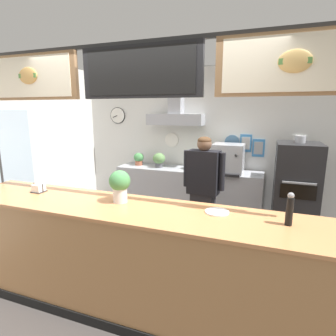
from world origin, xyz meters
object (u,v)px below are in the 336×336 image
Objects in this scene: condiment_plate at (217,212)px; pizza_oven at (295,193)px; shop_worker at (203,193)px; potted_sage at (159,159)px; espresso_machine at (228,159)px; napkin_holder at (39,188)px; potted_thyme at (191,162)px; pepper_grinder at (290,209)px; potted_oregano at (139,158)px; basil_vase at (120,185)px.

pizza_oven is at bearing 68.17° from condiment_plate.
shop_worker reaches higher than potted_sage.
espresso_machine is 3.98× the size of napkin_holder.
potted_thyme is 0.89× the size of pepper_grinder.
pepper_grinder is at bearing -71.02° from espresso_machine.
pizza_oven is at bearing -6.03° from potted_oregano.
condiment_plate is at bearing -69.41° from potted_thyme.
pizza_oven is 5.98× the size of pepper_grinder.
potted_oregano is at bearing 129.48° from condiment_plate.
potted_sage is (-1.08, 1.10, 0.21)m from shop_worker.
pizza_oven is 5.04× the size of basil_vase.
basil_vase reaches higher than potted_thyme.
pizza_oven is at bearing -12.28° from espresso_machine.
espresso_machine reaches higher than potted_oregano.
potted_oregano is at bearing 88.51° from napkin_holder.
potted_sage is (-1.24, -0.00, -0.09)m from espresso_machine.
potted_thyme is at bearing 170.28° from pizza_oven.
potted_sage reaches higher than napkin_holder.
pizza_oven is 6.02× the size of potted_sage.
pizza_oven reaches higher than basil_vase.
shop_worker is 6.09× the size of pepper_grinder.
potted_oregano is 0.74× the size of basil_vase.
pepper_grinder is at bearing -96.40° from pizza_oven.
pizza_oven reaches higher than condiment_plate.
pizza_oven reaches higher than potted_oregano.
potted_thyme is 2.36m from basil_vase.
potted_oregano is (-1.68, 0.06, -0.11)m from espresso_machine.
pizza_oven is at bearing 49.62° from basil_vase.
potted_oregano is 1.03m from potted_thyme.
shop_worker is at bearing 37.52° from napkin_holder.
espresso_machine is 0.66m from potted_thyme.
condiment_plate is at bearing -84.30° from espresso_machine.
potted_thyme is 1.79× the size of napkin_holder.
condiment_plate is at bearing -56.93° from potted_sage.
potted_sage is 0.84× the size of basil_vase.
potted_thyme is at bearing 174.48° from espresso_machine.
potted_oregano is at bearing -179.95° from potted_thyme.
potted_sage is at bearing 123.07° from condiment_plate.
basil_vase is at bearing -177.34° from condiment_plate.
espresso_machine is at bearing -92.98° from shop_worker.
pepper_grinder is at bearing -43.92° from potted_oregano.
basil_vase is at bearing 70.26° from shop_worker.
potted_sage is at bearing -174.01° from potted_thyme.
potted_sage reaches higher than potted_oregano.
shop_worker is 1.23m from condiment_plate.
potted_sage is (0.44, -0.06, 0.02)m from potted_oregano.
basil_vase is 2.39× the size of napkin_holder.
napkin_holder is (-0.06, -2.37, 0.05)m from potted_oregano.
shop_worker is at bearing 128.09° from pepper_grinder.
potted_oregano is at bearing 177.91° from espresso_machine.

